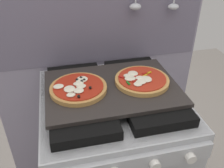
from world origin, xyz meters
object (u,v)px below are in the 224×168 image
object	(u,v)px
baking_tray	(112,88)
pizza_left	(78,87)
stove	(112,162)
pizza_right	(141,80)

from	to	relation	value
baking_tray	pizza_left	world-z (taller)	pizza_left
baking_tray	pizza_left	size ratio (longest dim) A/B	2.37
stove	baking_tray	size ratio (longest dim) A/B	1.67
pizza_left	baking_tray	bearing A→B (deg)	-1.22
baking_tray	pizza_left	distance (m)	0.14
stove	pizza_right	distance (m)	0.49
pizza_right	pizza_left	bearing A→B (deg)	179.45
stove	baking_tray	bearing A→B (deg)	90.00
stove	pizza_left	size ratio (longest dim) A/B	3.96
stove	pizza_left	bearing A→B (deg)	178.11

